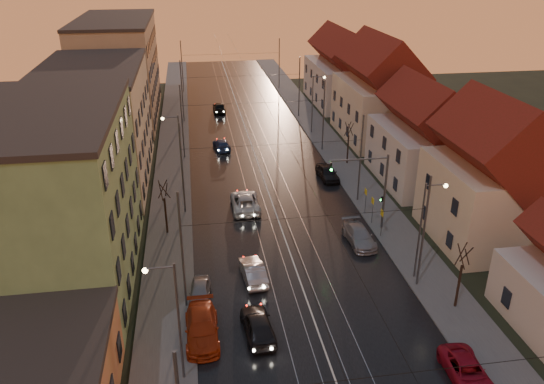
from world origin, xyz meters
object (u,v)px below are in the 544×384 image
parked_right_0 (467,372)px  parked_left_2 (202,328)px  street_lamp_1 (425,222)px  street_lamp_0 (173,312)px  street_lamp_3 (315,98)px  parked_right_1 (359,236)px  parked_left_3 (200,292)px  driving_car_4 (219,107)px  driving_car_0 (258,325)px  driving_car_2 (245,202)px  driving_car_1 (253,271)px  traffic_light_mast (375,183)px  driving_car_3 (222,145)px  street_lamp_2 (177,145)px  parked_right_2 (327,173)px

parked_right_0 → parked_left_2: bearing=160.7°
street_lamp_1 → parked_right_0: size_ratio=1.75×
street_lamp_0 → parked_left_2: bearing=67.0°
street_lamp_3 → parked_right_0: size_ratio=1.75×
street_lamp_3 → parked_right_1: (-2.90, -30.12, -4.18)m
parked_left_3 → street_lamp_0: bearing=-95.5°
street_lamp_3 → driving_car_4: (-12.25, 12.38, -4.11)m
driving_car_0 → driving_car_2: (1.16, 18.69, 0.00)m
parked_right_0 → parked_right_1: size_ratio=0.94×
driving_car_1 → driving_car_0: bearing=80.9°
street_lamp_0 → traffic_light_mast: 23.42m
driving_car_3 → driving_car_1: bearing=83.5°
driving_car_0 → driving_car_1: bearing=-98.2°
driving_car_1 → driving_car_2: 12.25m
driving_car_1 → parked_left_3: size_ratio=1.21×
driving_car_4 → parked_right_1: size_ratio=0.94×
street_lamp_2 → parked_right_1: (15.30, -14.12, -4.18)m
street_lamp_2 → driving_car_3: 13.16m
street_lamp_0 → parked_left_2: (1.50, 3.55, -4.12)m
street_lamp_0 → parked_left_3: bearing=79.1°
driving_car_1 → driving_car_3: size_ratio=1.02×
street_lamp_0 → parked_left_2: street_lamp_0 is taller
parked_right_1 → driving_car_1: bearing=-159.0°
driving_car_3 → parked_left_3: 31.75m
street_lamp_3 → parked_right_1: size_ratio=1.65×
driving_car_4 → parked_right_2: (10.12, -28.42, -0.01)m
driving_car_1 → parked_right_0: (11.11, -12.37, -0.09)m
parked_left_3 → street_lamp_3: bearing=70.6°
parked_right_2 → street_lamp_2: bearing=176.1°
street_lamp_0 → driving_car_2: street_lamp_0 is taller
street_lamp_2 → traffic_light_mast: 20.89m
parked_right_1 → street_lamp_3: bearing=82.3°
driving_car_4 → parked_left_3: (-4.46, -48.59, -0.15)m
street_lamp_1 → driving_car_4: (-12.25, 48.38, -4.11)m
street_lamp_3 → parked_right_2: (-2.13, -16.04, -4.13)m
driving_car_1 → driving_car_4: (0.37, 46.67, 0.05)m
driving_car_0 → parked_left_3: (-3.63, 4.54, -0.16)m
parked_left_2 → parked_right_2: 28.43m
traffic_light_mast → parked_right_1: bearing=-130.2°
parked_left_3 → driving_car_0: bearing=-45.9°
parked_left_3 → parked_right_0: parked_right_0 is taller
street_lamp_2 → driving_car_4: size_ratio=1.76×
parked_left_2 → parked_right_0: size_ratio=1.15×
driving_car_4 → parked_right_0: 60.01m
driving_car_2 → parked_left_2: driving_car_2 is taller
street_lamp_2 → parked_right_0: street_lamp_2 is taller
driving_car_1 → street_lamp_2: bearing=-78.1°
street_lamp_0 → street_lamp_3: (18.21, 44.00, 0.00)m
driving_car_0 → parked_left_3: bearing=-55.5°
parked_right_2 → driving_car_1: bearing=-123.7°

